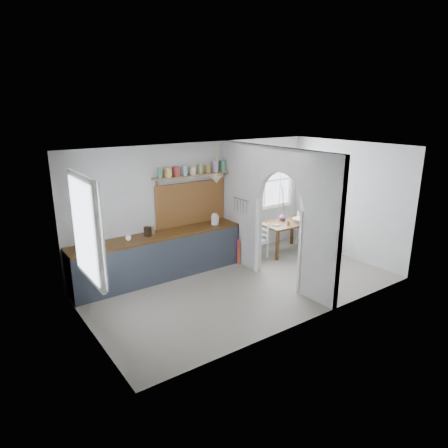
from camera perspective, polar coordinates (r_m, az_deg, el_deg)
floor at (r=7.74m, az=2.89°, el=-8.82°), size 5.80×3.20×0.01m
ceiling at (r=7.04m, az=3.19°, el=10.70°), size 5.80×3.20×0.01m
walls at (r=7.28m, az=3.03°, el=0.47°), size 5.81×3.21×2.60m
partition at (r=7.72m, az=6.87°, el=2.46°), size 0.12×3.20×2.60m
kitchen_window at (r=5.92m, az=-19.32°, el=-0.72°), size 0.10×1.16×1.50m
nook_window at (r=9.51m, az=5.79°, el=6.05°), size 1.76×0.10×1.30m
counter at (r=8.05m, az=-9.34°, el=-4.47°), size 3.50×0.60×0.90m
sink at (r=7.45m, az=-18.41°, el=-3.31°), size 0.40×0.40×0.02m
backsplash at (r=8.42m, az=-4.72°, el=2.98°), size 1.65×0.03×0.90m
shelf at (r=8.22m, az=-4.52°, el=7.34°), size 1.75×0.20×0.21m
pendant_lamp at (r=8.14m, az=-1.11°, el=6.39°), size 0.26×0.26×0.16m
utensil_rail at (r=8.30m, az=2.52°, el=3.53°), size 0.02×0.50×0.02m
dining_table at (r=9.47m, az=8.73°, el=-1.86°), size 1.17×0.80×0.72m
chair_left at (r=8.99m, az=4.78°, el=-2.39°), size 0.44×0.44×0.82m
chair_right at (r=10.04m, az=11.81°, el=-0.57°), size 0.41×0.41×0.84m
kettle at (r=8.42m, az=-1.33°, el=0.72°), size 0.20×0.17×0.24m
mug_a at (r=7.39m, az=-16.96°, el=-2.86°), size 0.13×0.13×0.10m
mug_b at (r=7.66m, az=-13.51°, el=-1.99°), size 0.12×0.12×0.08m
knife_block at (r=7.80m, az=-10.84°, el=-1.06°), size 0.13×0.15×0.19m
jar at (r=7.94m, az=-10.22°, el=-0.84°), size 0.11×0.11×0.16m
towel_magenta at (r=8.66m, az=2.01°, el=-4.01°), size 0.02×0.03×0.59m
towel_orange at (r=8.64m, az=2.16°, el=-4.24°), size 0.02×0.03×0.55m
bowl at (r=9.49m, az=10.85°, el=0.58°), size 0.34×0.34×0.08m
table_cup at (r=9.19m, az=9.18°, el=0.15°), size 0.12×0.12×0.08m
plate at (r=9.11m, az=7.45°, el=-0.13°), size 0.20×0.20×0.02m
vase at (r=9.52m, az=8.36°, el=1.05°), size 0.21×0.21×0.18m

